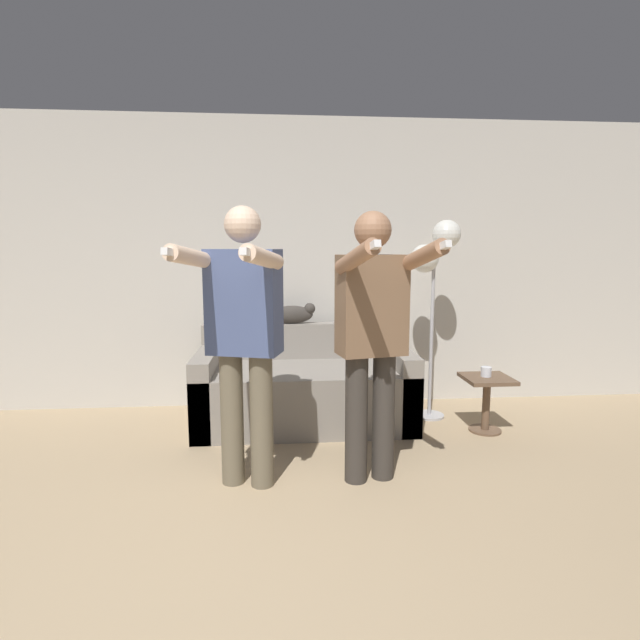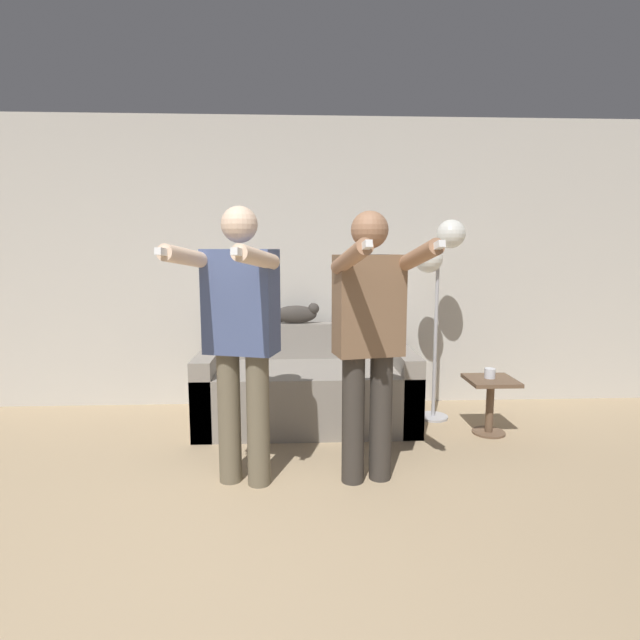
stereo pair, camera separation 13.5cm
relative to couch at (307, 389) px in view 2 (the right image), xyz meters
The scene contains 8 objects.
wall_back 1.25m from the couch, 130.73° to the left, with size 10.00×0.05×2.60m.
couch is the anchor object (origin of this frame).
person_left 1.37m from the couch, 110.75° to the right, with size 0.61×0.76×1.69m.
person_right 1.34m from the couch, 72.09° to the right, with size 0.56×0.72×1.67m.
cat 0.69m from the couch, 103.49° to the left, with size 0.51×0.12×0.18m.
floor_lamp 1.54m from the couch, ahead, with size 0.41×0.26×1.68m.
side_table 1.46m from the couch, 13.22° to the right, with size 0.36×0.36×0.44m.
cup 1.47m from the couch, 12.72° to the right, with size 0.08×0.08×0.08m.
Camera 2 is at (0.40, -1.62, 1.45)m, focal length 28.00 mm.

